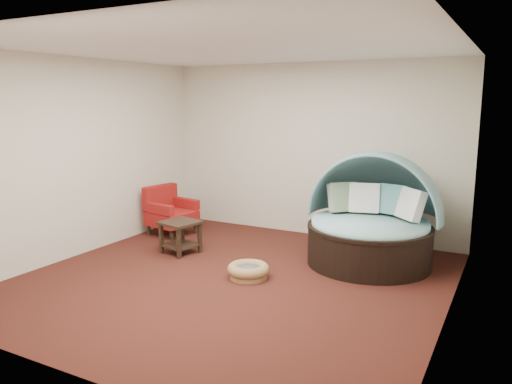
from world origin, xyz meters
The scene contains 10 objects.
floor centered at (0.00, 0.00, 0.00)m, with size 5.00×5.00×0.00m, color #481D14.
wall_back centered at (0.00, 2.50, 1.40)m, with size 5.00×5.00×0.00m, color beige.
wall_front centered at (0.00, -2.50, 1.40)m, with size 5.00×5.00×0.00m, color beige.
wall_left centered at (-2.50, 0.00, 1.40)m, with size 5.00×5.00×0.00m, color beige.
wall_right centered at (2.50, 0.00, 1.40)m, with size 5.00×5.00×0.00m, color beige.
ceiling centered at (0.00, 0.00, 2.80)m, with size 5.00×5.00×0.00m, color white.
canopy_daybed centered at (1.32, 1.50, 0.71)m, with size 1.80×1.68×1.53m.
pet_basket centered at (0.14, 0.15, 0.10)m, with size 0.65×0.65×0.18m.
red_armchair centered at (-2.05, 1.40, 0.37)m, with size 0.79×0.79×0.80m.
side_table centered at (-1.25, 0.61, 0.31)m, with size 0.59×0.59×0.47m.
Camera 1 is at (3.04, -5.08, 2.20)m, focal length 35.00 mm.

